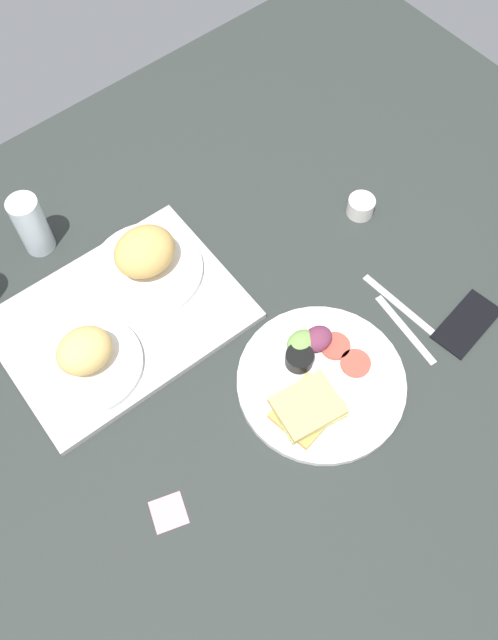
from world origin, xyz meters
TOP-DOWN VIEW (x-y plane):
  - ground_plane at (0.00, 0.00)cm, footprint 190.00×150.00cm
  - serving_tray at (-15.75, 20.14)cm, footprint 46.00×34.38cm
  - bread_plate_near at (-25.54, 15.45)cm, footprint 19.70×19.70cm
  - bread_plate_far at (-5.33, 25.59)cm, footprint 21.91×21.91cm
  - plate_with_salad at (4.47, -13.55)cm, footprint 30.82×30.82cm
  - drinking_glass at (-18.55, 45.33)cm, footprint 6.11×6.11cm
  - espresso_cup at (37.86, 9.86)cm, footprint 5.60×5.60cm
  - fork at (25.12, -15.95)cm, footprint 3.49×17.04cm
  - knife at (28.12, -11.95)cm, footprint 2.62×19.05cm
  - cell_phone at (35.12, -22.59)cm, footprint 15.25×9.10cm
  - sticky_note at (-30.13, -15.03)cm, footprint 7.13×7.13cm

SIDE VIEW (x-z plane):
  - ground_plane at x=0.00cm, z-range -3.00..0.00cm
  - sticky_note at x=-30.13cm, z-range 0.00..0.12cm
  - fork at x=25.12cm, z-range 0.00..0.50cm
  - knife at x=28.12cm, z-range 0.00..0.50cm
  - cell_phone at x=35.12cm, z-range 0.00..0.80cm
  - serving_tray at x=-15.75cm, z-range 0.00..1.60cm
  - plate_with_salad at x=4.47cm, z-range -1.08..4.32cm
  - espresso_cup at x=37.86cm, z-range 0.00..4.00cm
  - bread_plate_near at x=-25.54cm, z-range 0.37..8.80cm
  - bread_plate_far at x=-5.33cm, z-range 0.44..10.21cm
  - drinking_glass at x=-18.55cm, z-range 0.00..13.75cm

